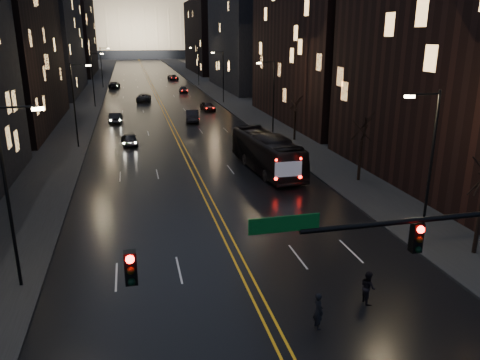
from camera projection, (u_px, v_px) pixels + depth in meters
road at (147, 76)px, 136.76m from camera, size 20.00×320.00×0.02m
sidewalk_left at (97, 77)px, 133.69m from camera, size 8.00×320.00×0.16m
sidewalk_right at (194, 75)px, 139.78m from camera, size 8.00×320.00×0.16m
center_line at (147, 76)px, 136.75m from camera, size 0.62×320.00×0.01m
building_left_far at (46, 43)px, 93.90m from camera, size 12.00×34.00×20.00m
building_left_dist at (71, 33)px, 137.89m from camera, size 12.00×40.00×24.00m
building_right_near at (479, 32)px, 35.54m from camera, size 12.00×26.00×24.00m
building_right_mid at (248, 28)px, 102.12m from camera, size 12.00×34.00×26.00m
building_right_dist at (211, 36)px, 147.32m from camera, size 12.00×40.00×22.00m
capitol at (135, 23)px, 243.10m from camera, size 90.00×50.00×58.50m
traffic_signal at (478, 244)px, 15.74m from camera, size 17.29×0.45×7.00m
streetlamp_right_near at (428, 161)px, 26.11m from camera, size 2.13×0.25×9.00m
streetlamp_left_near at (11, 189)px, 21.41m from camera, size 2.13×0.25×9.00m
streetlamp_right_mid at (272, 95)px, 53.98m from camera, size 2.13×0.25×9.00m
streetlamp_left_mid at (76, 101)px, 49.28m from camera, size 2.13×0.25×9.00m
streetlamp_right_far at (222, 74)px, 81.84m from camera, size 2.13×0.25×9.00m
streetlamp_left_far at (94, 77)px, 77.15m from camera, size 2.13×0.25×9.00m
streetlamp_right_dist at (198, 64)px, 109.71m from camera, size 2.13×0.25×9.00m
streetlamp_left_dist at (102, 65)px, 105.02m from camera, size 2.13×0.25×9.00m
tree_right_mid at (362, 128)px, 37.90m from camera, size 2.40×2.40×6.65m
tree_right_far at (296, 102)px, 52.76m from camera, size 2.40×2.40×6.65m
bus at (267, 153)px, 41.94m from camera, size 3.81×12.18×3.34m
oncoming_car_a at (129, 139)px, 51.87m from camera, size 1.98×4.19×1.39m
oncoming_car_b at (116, 118)px, 64.91m from camera, size 1.89×4.45×1.43m
oncoming_car_c at (144, 98)px, 85.29m from camera, size 2.94×5.39×1.43m
oncoming_car_d at (114, 85)px, 106.16m from camera, size 2.68×5.39×1.50m
receding_car_a at (192, 116)px, 65.67m from camera, size 2.32×5.13×1.63m
receding_car_b at (208, 106)px, 74.91m from camera, size 2.25×4.47×1.46m
receding_car_c at (184, 90)px, 97.55m from camera, size 2.10×4.53×1.28m
receding_car_d at (173, 77)px, 125.06m from camera, size 2.84×5.17×1.37m
pedestrian_a at (318, 311)px, 19.51m from camera, size 0.45×0.64×1.65m
pedestrian_b at (368, 287)px, 21.40m from camera, size 0.44×0.78×1.58m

